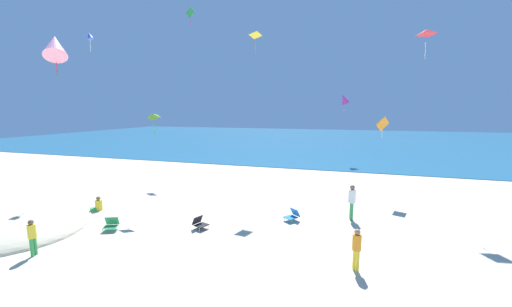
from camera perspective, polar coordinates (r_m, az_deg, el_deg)
The scene contains 17 objects.
ground_plane at distance 17.37m, azimuth 1.25°, elevation -9.83°, with size 120.00×120.00×0.00m, color beige.
ocean_water at distance 57.45m, azimuth 12.66°, elevation 2.66°, with size 120.00×60.00×0.05m, color #236084.
beach_chair_far_left at distance 14.27m, azimuth -10.72°, elevation -12.91°, with size 0.75×0.71×0.57m.
beach_chair_mid_beach at distance 15.34m, azimuth -25.96°, elevation -12.04°, with size 0.75×0.75×0.60m.
beach_chair_far_right at distance 15.07m, azimuth 7.00°, elevation -11.64°, with size 0.84×0.87×0.59m.
person_0 at distance 11.01m, azimuth 18.70°, elevation -16.54°, with size 0.40×0.40×1.47m.
person_1 at distance 18.56m, azimuth -28.01°, elevation -8.71°, with size 0.66×0.66×0.77m.
person_2 at distance 14.16m, azimuth -36.98°, elevation -12.36°, with size 0.34×0.34×1.39m.
person_3 at distance 15.61m, azimuth 17.88°, elevation -8.41°, with size 0.39×0.39×1.77m.
kite_green at distance 30.98m, azimuth -12.45°, elevation 24.78°, with size 1.03×0.24×2.03m.
kite_blue at distance 22.33m, azimuth -29.24°, elevation 19.08°, with size 0.55×0.43×1.24m.
kite_magenta at distance 32.65m, azimuth 16.52°, elevation 10.00°, with size 1.44×1.31×2.03m.
kite_lime at distance 17.24m, azimuth -19.12°, elevation 6.79°, with size 0.69×0.57×1.23m.
kite_yellow at distance 20.52m, azimuth -0.23°, elevation 21.81°, with size 0.85×0.83×1.41m.
kite_pink at distance 14.08m, azimuth -34.08°, elevation 16.71°, with size 1.45×1.43×1.72m.
kite_orange at distance 19.88m, azimuth 23.08°, elevation 5.20°, with size 0.80×0.62×1.30m.
kite_red at distance 20.04m, azimuth 29.89°, elevation 19.51°, with size 1.02×0.94×1.65m.
Camera 1 is at (4.54, -5.88, 5.38)m, focal length 20.90 mm.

